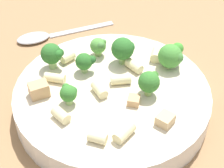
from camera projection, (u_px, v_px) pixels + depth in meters
ground_plane at (112, 108)px, 0.55m from camera, size 2.00×2.00×0.00m
pasta_bowl at (112, 98)px, 0.54m from camera, size 0.28×0.28×0.04m
broccoli_floret_0 at (69, 93)px, 0.49m from camera, size 0.02×0.02×0.03m
broccoli_floret_1 at (172, 56)px, 0.55m from camera, size 0.04×0.04×0.04m
broccoli_floret_2 at (124, 49)px, 0.55m from camera, size 0.03×0.03×0.04m
broccoli_floret_3 at (98, 46)px, 0.57m from camera, size 0.02×0.03×0.03m
broccoli_floret_4 at (87, 61)px, 0.54m from camera, size 0.03×0.03×0.03m
broccoli_floret_5 at (52, 54)px, 0.54m from camera, size 0.03×0.03×0.04m
broccoli_floret_6 at (149, 81)px, 0.50m from camera, size 0.03×0.03×0.04m
rigatoni_0 at (134, 66)px, 0.55m from camera, size 0.02×0.03×0.01m
rigatoni_1 at (124, 132)px, 0.45m from camera, size 0.03×0.02×0.02m
rigatoni_2 at (120, 79)px, 0.53m from camera, size 0.03×0.03×0.01m
rigatoni_3 at (99, 90)px, 0.51m from camera, size 0.02×0.03×0.01m
rigatoni_4 at (97, 138)px, 0.45m from camera, size 0.02×0.03×0.01m
rigatoni_5 at (61, 115)px, 0.48m from camera, size 0.02×0.03×0.01m
rigatoni_6 at (55, 78)px, 0.53m from camera, size 0.03×0.03×0.01m
rigatoni_7 at (157, 55)px, 0.57m from camera, size 0.03×0.03×0.02m
rigatoni_8 at (70, 56)px, 0.57m from camera, size 0.02×0.02×0.01m
chicken_chunk_0 at (39, 90)px, 0.51m from camera, size 0.03×0.03×0.02m
chicken_chunk_1 at (164, 121)px, 0.47m from camera, size 0.02×0.02×0.01m
chicken_chunk_2 at (132, 102)px, 0.50m from camera, size 0.02×0.02×0.01m
spoon at (46, 36)px, 0.68m from camera, size 0.18×0.10×0.01m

